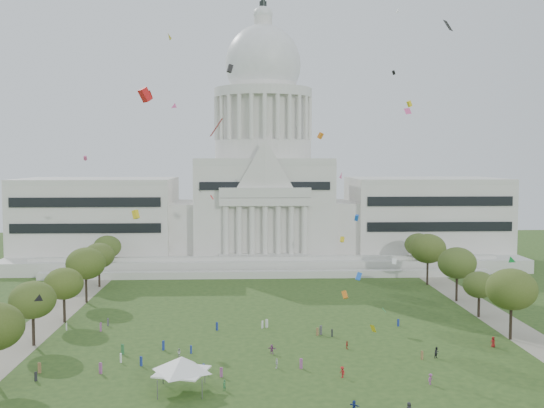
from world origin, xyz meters
name	(u,v)px	position (x,y,z in m)	size (l,w,h in m)	color
ground	(284,374)	(0.00, 0.00, 0.00)	(400.00, 400.00, 0.00)	#2B471B
capitol	(263,195)	(0.00, 113.59, 22.30)	(160.00, 64.50, 91.30)	beige
path_left	(40,327)	(-48.00, 30.00, 0.02)	(8.00, 160.00, 0.04)	gray
path_right	(503,322)	(48.00, 30.00, 0.02)	(8.00, 160.00, 0.04)	gray
row_tree_l_2	(33,300)	(-45.04, 17.30, 8.51)	(8.42, 8.42, 11.97)	black
row_tree_r_2	(512,289)	(44.17, 17.44, 9.66)	(9.55, 9.55, 13.58)	black
row_tree_l_3	(64,284)	(-44.09, 33.92, 8.21)	(8.12, 8.12, 11.55)	black
row_tree_r_3	(479,285)	(44.40, 34.48, 7.08)	(7.01, 7.01, 9.98)	black
row_tree_l_4	(86,264)	(-44.08, 52.42, 9.39)	(9.29, 9.29, 13.21)	black
row_tree_r_4	(457,263)	(44.76, 50.04, 9.29)	(9.19, 9.19, 13.06)	black
row_tree_l_5	(99,256)	(-45.22, 71.01, 8.42)	(8.33, 8.33, 11.85)	black
row_tree_r_5	(428,249)	(43.49, 70.19, 9.93)	(9.82, 9.82, 13.96)	black
row_tree_l_6	(107,247)	(-46.87, 89.14, 8.27)	(8.19, 8.19, 11.64)	black
row_tree_r_6	(419,245)	(45.96, 88.13, 8.51)	(8.42, 8.42, 11.97)	black
event_tent	(182,364)	(-15.55, -6.93, 4.14)	(11.89, 11.89, 5.34)	#4C4C4C
person_0	(493,342)	(38.99, 12.77, 0.96)	(0.94, 0.61, 1.93)	#B21E1E
person_2	(437,353)	(26.77, 6.83, 0.99)	(0.96, 0.59, 1.97)	#26262B
person_3	(342,372)	(9.01, -2.19, 0.90)	(1.16, 0.60, 1.80)	#B21E1E
person_4	(277,363)	(-1.05, 2.76, 0.82)	(0.96, 0.53, 1.64)	silver
person_5	(272,349)	(-1.51, 10.44, 0.85)	(1.57, 0.62, 1.70)	#994C8C
person_7	(224,385)	(-9.30, -7.05, 0.84)	(0.61, 0.45, 1.68)	#33723F
person_8	(179,353)	(-17.65, 9.51, 0.73)	(0.71, 0.44, 1.46)	silver
person_9	(431,379)	(21.98, -5.76, 0.85)	(1.09, 0.56, 1.69)	#994C8C
person_10	(347,345)	(12.17, 12.73, 0.73)	(0.86, 0.47, 1.47)	#B21E1E
person_11	(354,406)	(8.54, -15.73, 0.82)	(1.52, 0.60, 1.64)	navy
distant_crowd	(201,344)	(-14.12, 14.42, 0.82)	(67.59, 32.73, 1.84)	#26262B
kite_swarm	(280,201)	(-0.11, 8.93, 27.01)	(95.73, 108.90, 55.67)	black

